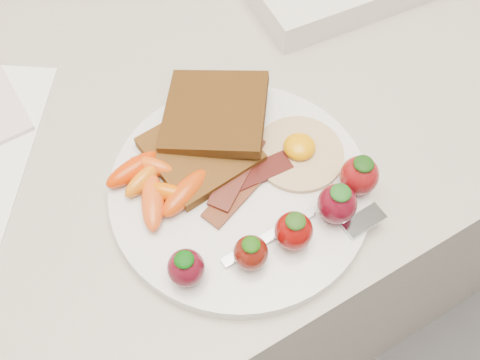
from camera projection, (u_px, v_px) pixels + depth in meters
counter at (194, 253)px, 1.01m from camera, size 2.00×0.60×0.90m
plate at (240, 189)px, 0.56m from camera, size 0.27×0.27×0.02m
toast_lower at (200, 151)px, 0.56m from camera, size 0.11×0.11×0.01m
toast_upper at (215, 112)px, 0.57m from camera, size 0.15×0.15×0.03m
fried_egg at (299, 152)px, 0.56m from camera, size 0.12×0.12×0.02m
bacon_strips at (242, 180)px, 0.55m from camera, size 0.11×0.08×0.01m
baby_carrots at (156, 185)px, 0.54m from camera, size 0.10×0.10×0.02m
strawberries at (297, 219)px, 0.50m from camera, size 0.23×0.05×0.05m
fork at (313, 229)px, 0.52m from camera, size 0.16×0.05×0.00m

